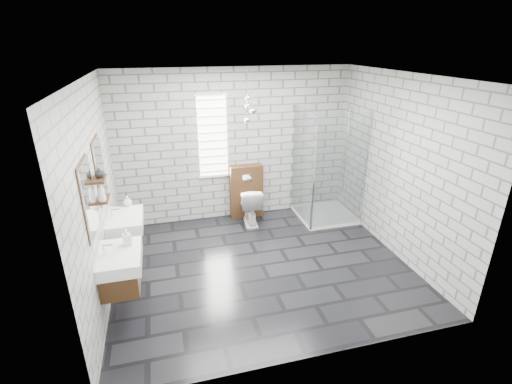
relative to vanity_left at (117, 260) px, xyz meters
name	(u,v)px	position (x,y,z in m)	size (l,w,h in m)	color
floor	(262,266)	(1.91, 0.57, -0.77)	(4.20, 3.60, 0.02)	black
ceiling	(263,75)	(1.91, 0.57, 1.95)	(4.20, 3.60, 0.02)	white
wall_back	(235,146)	(1.91, 2.38, 0.59)	(4.20, 0.02, 2.70)	#A1A19B
wall_front	(317,248)	(1.91, -1.24, 0.59)	(4.20, 0.02, 2.70)	#A1A19B
wall_left	(96,196)	(-0.20, 0.57, 0.59)	(0.02, 3.60, 2.70)	#A1A19B
wall_right	(399,167)	(4.02, 0.57, 0.59)	(0.02, 3.60, 2.70)	#A1A19B
vanity_left	(117,260)	(0.00, 0.00, 0.00)	(0.47, 0.70, 1.57)	#462A15
vanity_right	(122,222)	(0.00, 0.98, 0.00)	(0.47, 0.70, 1.57)	#462A15
shelf_lower	(103,199)	(-0.12, 0.52, 0.56)	(0.14, 0.30, 0.03)	#462A15
shelf_upper	(99,179)	(-0.12, 0.52, 0.82)	(0.14, 0.30, 0.03)	#462A15
window	(213,137)	(1.51, 2.35, 0.79)	(0.56, 0.05, 1.48)	white
cistern_panel	(246,191)	(2.08, 2.27, -0.26)	(0.60, 0.20, 1.00)	#462A15
flush_plate	(247,178)	(2.08, 2.16, 0.04)	(0.18, 0.01, 0.12)	silver
shower_enclosure	(324,194)	(3.41, 1.75, -0.25)	(1.00, 1.00, 2.03)	white
pendant_cluster	(250,108)	(2.08, 1.95, 1.32)	(0.23, 0.21, 0.84)	silver
toilet	(250,205)	(2.08, 1.99, -0.42)	(0.38, 0.67, 0.68)	white
soap_bottle_a	(127,237)	(0.13, 0.16, 0.20)	(0.09, 0.09, 0.21)	#B2B2B2
soap_bottle_b	(127,201)	(0.07, 1.33, 0.17)	(0.12, 0.12, 0.16)	#B2B2B2
soap_bottle_c	(101,192)	(-0.11, 0.42, 0.70)	(0.09, 0.09, 0.24)	#B2B2B2
vase	(99,173)	(-0.11, 0.53, 0.90)	(0.11, 0.11, 0.12)	#B2B2B2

